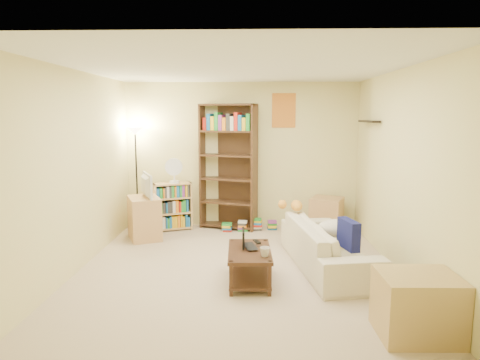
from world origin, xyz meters
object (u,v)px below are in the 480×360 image
Objects in this scene: tabby_cat at (294,205)px; tv_stand at (144,218)px; television at (143,186)px; side_table at (326,214)px; mug at (265,252)px; end_cabinet at (417,305)px; desk_fan at (174,170)px; tall_bookshelf at (228,164)px; coffee_table at (249,262)px; laptop at (254,247)px; floor_lamp at (136,148)px; sofa at (328,245)px; short_bookshelf at (173,206)px.

tabby_cat is 0.69× the size of tv_stand.
tv_stand is (-2.31, 0.51, -0.33)m from tabby_cat.
side_table is (2.96, 0.56, -0.57)m from television.
mug is 0.19× the size of end_cabinet.
tall_bookshelf is at bearing 11.59° from desk_fan.
television is at bearing -128.60° from desk_fan.
mug is 0.22× the size of side_table.
desk_fan is at bearing 27.61° from tv_stand.
tv_stand is at bearing -128.60° from desk_fan.
mug is at bearing -54.85° from coffee_table.
laptop is 2.40m from tv_stand.
coffee_table is 0.51× the size of floor_lamp.
television is (-2.68, 1.22, 0.56)m from sofa.
tall_bookshelf is at bearing 3.92° from tv_stand.
mug is 1.64m from end_cabinet.
tall_bookshelf reaches higher than short_bookshelf.
sofa reaches higher than end_cabinet.
short_bookshelf is (-0.94, -0.14, -0.72)m from tall_bookshelf.
mug is (-0.83, -0.76, 0.15)m from sofa.
mug is (-0.46, -1.47, -0.21)m from tabby_cat.
mug is (0.17, -0.23, 0.20)m from coffee_table.
side_table is at bearing -103.11° from television.
tabby_cat reaches higher than tv_stand.
tall_bookshelf reaches higher than desk_fan.
sofa is 2.50m from tall_bookshelf.
laptop is at bearing -79.79° from short_bookshelf.
tabby_cat is 0.22× the size of tall_bookshelf.
coffee_table is 3.32m from floor_lamp.
floor_lamp is at bearing -162.70° from tall_bookshelf.
sofa reaches higher than side_table.
desk_fan is (-2.28, 1.72, 0.75)m from sofa.
sofa is at bearing -58.92° from short_bookshelf.
floor_lamp reaches higher than tv_stand.
sofa is 2.92m from short_bookshelf.
coffee_table is 2.65m from short_bookshelf.
tabby_cat is 1.63m from tall_bookshelf.
floor_lamp reaches higher than sofa.
desk_fan reaches higher than short_bookshelf.
tall_bookshelf is at bearing -3.35° from laptop.
coffee_table is at bearing -116.87° from tabby_cat.
tall_bookshelf is (-0.55, 2.66, 0.68)m from mug.
sofa is 1.14m from coffee_table.
desk_fan is (-1.28, 2.25, 0.80)m from coffee_table.
end_cabinet is (1.49, -1.19, 0.03)m from coffee_table.
tabby_cat reaches higher than end_cabinet.
side_table is at bearing -17.95° from sofa.
end_cabinet is at bearing -72.86° from short_bookshelf.
desk_fan reaches higher than television.
television is at bearing 0.00° from tv_stand.
tabby_cat reaches higher than laptop.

